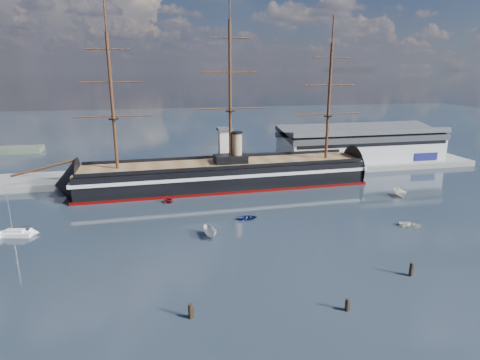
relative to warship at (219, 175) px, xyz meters
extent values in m
plane|color=#1B242C|center=(1.35, -20.00, -4.04)|extent=(600.00, 600.00, 0.00)
cube|color=slate|center=(11.35, 16.00, -4.04)|extent=(180.00, 18.00, 2.00)
cube|color=#B7BABC|center=(59.35, 20.00, 2.96)|extent=(62.00, 20.00, 10.00)
cube|color=#3F4247|center=(59.35, 20.00, 8.56)|extent=(63.00, 21.00, 2.00)
cube|color=silver|center=(4.35, 13.00, 4.96)|extent=(4.00, 4.00, 14.00)
cube|color=#3F4247|center=(4.35, 13.00, 12.46)|extent=(5.00, 5.00, 1.00)
cube|color=black|center=(1.73, 0.00, -0.04)|extent=(88.31, 17.78, 7.00)
cube|color=silver|center=(1.73, 0.00, 1.16)|extent=(90.31, 18.06, 1.00)
cube|color=#4C0403|center=(1.73, 0.00, -3.69)|extent=(90.31, 18.02, 0.90)
cone|color=black|center=(-44.77, 0.00, -0.34)|extent=(14.32, 15.96, 15.68)
cone|color=black|center=(48.23, 0.00, -0.34)|extent=(11.32, 15.90, 15.68)
cube|color=brown|center=(1.73, 0.00, 3.56)|extent=(88.28, 16.50, 0.40)
cube|color=black|center=(3.73, 0.00, 4.96)|extent=(10.12, 6.20, 2.50)
cylinder|color=tan|center=(5.73, 0.00, 8.46)|extent=(3.20, 3.20, 9.00)
cylinder|color=#381E0F|center=(-50.27, 0.00, 4.96)|extent=(17.76, 1.06, 4.43)
cylinder|color=#381E0F|center=(-30.27, 0.00, 22.76)|extent=(0.90, 0.90, 38.00)
cylinder|color=#381E0F|center=(3.73, 0.00, 24.76)|extent=(0.90, 0.90, 42.00)
cylinder|color=#381E0F|center=(35.73, 0.00, 21.76)|extent=(0.90, 0.90, 36.00)
cube|color=white|center=(-50.86, -28.27, -3.55)|extent=(7.56, 3.88, 0.97)
cube|color=white|center=(-50.86, -28.27, -2.78)|extent=(4.14, 2.47, 0.77)
cylinder|color=#B2B2B7|center=(-51.34, -28.27, 2.25)|extent=(0.15, 0.15, 10.65)
imported|color=silver|center=(-8.60, -38.27, -4.04)|extent=(7.37, 3.56, 2.83)
imported|color=navy|center=(2.03, -29.44, -4.04)|extent=(1.53, 3.13, 1.41)
imported|color=maroon|center=(-16.51, -12.00, -4.04)|extent=(6.55, 6.24, 2.32)
imported|color=silver|center=(38.53, -42.41, -4.04)|extent=(2.63, 3.29, 1.44)
imported|color=white|center=(49.82, -21.38, -4.04)|extent=(7.39, 3.66, 2.83)
cylinder|color=black|center=(-15.98, -67.47, -4.04)|extent=(0.64, 0.64, 3.04)
cylinder|color=black|center=(7.65, -70.82, -4.04)|extent=(0.64, 0.64, 2.74)
cylinder|color=black|center=(23.92, -63.36, -4.04)|extent=(0.64, 0.64, 3.24)
camera|label=1|loc=(-20.23, -119.94, 31.64)|focal=30.00mm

